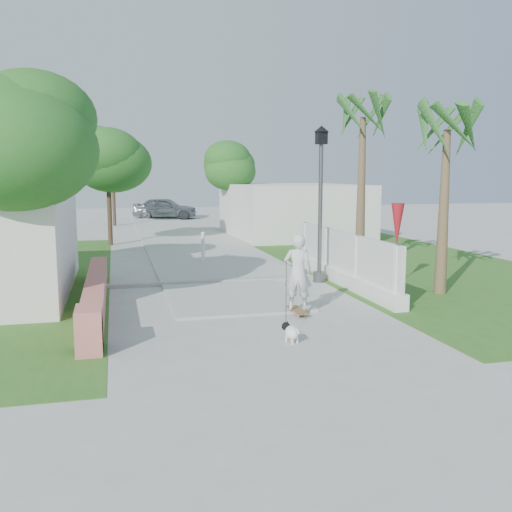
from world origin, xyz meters
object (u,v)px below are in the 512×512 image
object	(u,v)px
skateboarder	(291,285)
parked_car	(165,208)
dog	(291,332)
street_lamp	(320,198)
patio_umbrella	(397,225)
bollard	(203,246)

from	to	relation	value
skateboarder	parked_car	distance (m)	29.57
skateboarder	dog	xyz separation A→B (m)	(-0.43, -1.39, -0.59)
dog	street_lamp	bearing A→B (deg)	44.78
patio_umbrella	dog	bearing A→B (deg)	-134.72
street_lamp	patio_umbrella	world-z (taller)	street_lamp
bollard	patio_umbrella	xyz separation A→B (m)	(4.60, -5.50, 1.10)
patio_umbrella	bollard	bearing A→B (deg)	129.91
street_lamp	skateboarder	distance (m)	4.96
patio_umbrella	parked_car	size ratio (longest dim) A/B	0.52
dog	skateboarder	bearing A→B (deg)	52.63
patio_umbrella	street_lamp	bearing A→B (deg)	152.24
bollard	dog	bearing A→B (deg)	-89.45
dog	bollard	bearing A→B (deg)	70.47
bollard	patio_umbrella	distance (m)	7.25
skateboarder	parked_car	world-z (taller)	skateboarder
street_lamp	bollard	size ratio (longest dim) A/B	4.07
bollard	parked_car	size ratio (longest dim) A/B	0.25
skateboarder	dog	distance (m)	1.57
street_lamp	dog	xyz separation A→B (m)	(-2.60, -5.55, -2.23)
patio_umbrella	dog	distance (m)	6.57
skateboarder	bollard	bearing A→B (deg)	-68.73
street_lamp	parked_car	size ratio (longest dim) A/B	1.00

